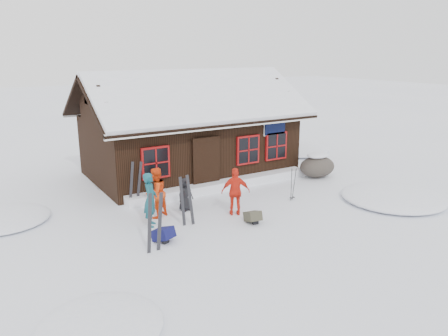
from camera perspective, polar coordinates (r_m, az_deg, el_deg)
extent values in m
plane|color=white|center=(14.16, -0.69, -6.11)|extent=(120.00, 120.00, 0.00)
cube|color=black|center=(18.72, -4.62, 3.08)|extent=(8.00, 5.00, 2.50)
cube|color=black|center=(17.11, -2.49, 9.11)|extent=(8.90, 3.14, 1.88)
cube|color=black|center=(19.72, -6.73, 9.81)|extent=(8.90, 3.14, 1.88)
cube|color=white|center=(17.09, -2.50, 9.58)|extent=(8.72, 3.07, 1.86)
cube|color=white|center=(19.71, -6.74, 10.22)|extent=(8.72, 3.07, 1.86)
cube|color=white|center=(18.34, -4.82, 12.20)|extent=(8.81, 0.22, 0.14)
cube|color=silver|center=(15.96, 0.13, 5.55)|extent=(8.90, 0.10, 0.20)
cube|color=black|center=(16.31, -2.40, 0.43)|extent=(1.00, 0.10, 2.00)
cube|color=black|center=(17.78, 6.68, 5.35)|extent=(1.00, 0.06, 0.60)
cube|color=maroon|center=(15.37, -8.92, 0.69)|extent=(1.04, 0.10, 1.14)
cube|color=black|center=(15.34, -8.86, 0.66)|extent=(0.90, 0.04, 1.00)
cube|color=maroon|center=(17.19, 3.14, 2.38)|extent=(1.04, 0.10, 1.14)
cube|color=black|center=(17.16, 3.22, 2.36)|extent=(0.90, 0.04, 1.00)
cube|color=maroon|center=(18.01, 6.81, 2.88)|extent=(1.04, 0.10, 1.14)
cube|color=black|center=(17.98, 6.89, 2.85)|extent=(0.90, 0.04, 1.00)
cube|color=white|center=(16.66, -0.23, -2.20)|extent=(7.60, 0.60, 0.35)
ellipsoid|color=white|center=(15.25, -26.88, -6.24)|extent=(2.80, 2.80, 0.34)
ellipsoid|color=white|center=(16.62, 21.17, -3.92)|extent=(3.60, 3.60, 0.43)
ellipsoid|color=white|center=(9.12, -15.82, -19.65)|extent=(2.40, 2.40, 0.29)
ellipsoid|color=white|center=(23.34, 8.66, 2.21)|extent=(4.00, 4.00, 0.48)
imported|color=#124C58|center=(13.21, -9.60, -4.09)|extent=(0.64, 0.72, 1.65)
imported|color=#F14211|center=(13.86, -8.90, -3.23)|extent=(0.97, 0.89, 1.62)
imported|color=red|center=(13.92, 1.53, -3.10)|extent=(0.98, 0.76, 1.55)
imported|color=black|center=(14.41, -5.08, -3.43)|extent=(0.59, 0.44, 1.12)
ellipsoid|color=#49423B|center=(18.63, 12.07, 0.16)|extent=(1.59, 1.19, 0.87)
ellipsoid|color=white|center=(18.54, 12.13, 1.29)|extent=(1.00, 0.72, 0.22)
cube|color=black|center=(11.52, -9.69, -7.26)|extent=(0.23, 0.08, 1.66)
cube|color=black|center=(11.58, -8.38, -7.07)|extent=(0.21, 0.11, 1.66)
cube|color=black|center=(13.06, -5.45, -4.49)|extent=(0.24, 0.10, 1.62)
cube|color=black|center=(13.17, -4.42, -4.29)|extent=(0.24, 0.10, 1.62)
cube|color=black|center=(14.99, -12.02, -2.20)|extent=(0.30, 0.11, 1.60)
cube|color=black|center=(15.04, -11.03, -2.09)|extent=(0.28, 0.16, 1.60)
cylinder|color=black|center=(15.52, 8.79, -2.22)|extent=(0.08, 0.10, 1.18)
cylinder|color=black|center=(15.60, 9.14, -2.15)|extent=(0.08, 0.10, 1.18)
cube|color=#101145|center=(12.32, -7.93, -8.84)|extent=(0.61, 0.68, 0.31)
cube|color=#3D3A2B|center=(13.49, 3.77, -6.59)|extent=(0.48, 0.59, 0.29)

